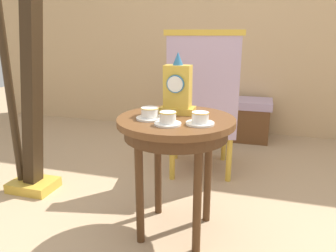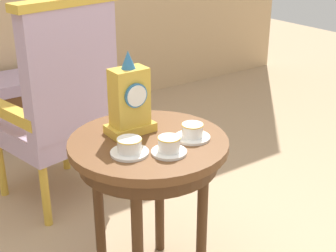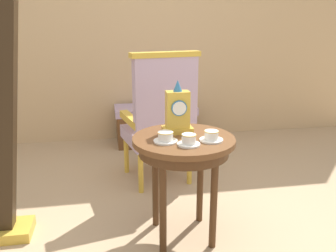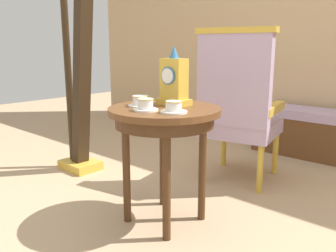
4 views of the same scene
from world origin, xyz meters
name	(u,v)px [view 4 (image 4 of 4)]	position (x,y,z in m)	size (l,w,h in m)	color
ground_plane	(146,220)	(0.00, 0.00, 0.00)	(10.00, 10.00, 0.00)	tan
wall_back	(308,6)	(0.00, 2.25, 1.40)	(6.00, 0.10, 2.80)	tan
side_table	(164,123)	(0.08, 0.08, 0.59)	(0.63, 0.63, 0.68)	brown
teacup_left	(141,102)	(-0.04, 0.01, 0.71)	(0.14, 0.14, 0.06)	white
teacup_right	(146,105)	(0.08, -0.07, 0.71)	(0.13, 0.13, 0.07)	white
teacup_center	(174,108)	(0.23, -0.02, 0.71)	(0.14, 0.14, 0.06)	white
mantel_clock	(174,82)	(0.06, 0.18, 0.82)	(0.19, 0.11, 0.34)	gold
armchair	(238,105)	(0.07, 0.89, 0.59)	(0.64, 0.63, 1.14)	#B299B7
harp	(78,80)	(-1.02, 0.27, 0.75)	(0.40, 0.24, 1.86)	gold
window_bench	(304,131)	(0.17, 1.95, 0.22)	(0.92, 0.40, 0.44)	#B299B7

